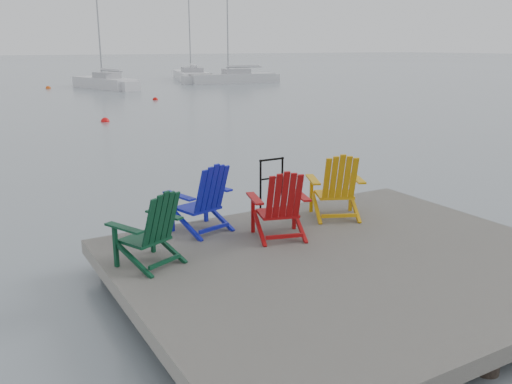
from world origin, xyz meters
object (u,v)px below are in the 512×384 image
chair_red (280,204)px  buoy_d (48,89)px  sailboat_mid (192,76)px  chair_green (151,228)px  chair_blue (203,197)px  chair_yellow (337,185)px  sailboat_near (105,84)px  sailboat_far (233,79)px  buoy_c (155,100)px  handrail (272,179)px  buoy_a (105,122)px

chair_red → buoy_d: size_ratio=2.57×
sailboat_mid → buoy_d: sailboat_mid is taller
chair_green → chair_blue: bearing=14.4°
chair_blue → chair_yellow: bearing=-27.2°
sailboat_near → buoy_d: bearing=142.0°
sailboat_far → buoy_d: sailboat_far is taller
chair_yellow → buoy_d: 38.57m
chair_red → sailboat_mid: (17.28, 43.16, -0.67)m
chair_green → buoy_c: bearing=46.8°
sailboat_near → sailboat_mid: bearing=17.8°
sailboat_mid → buoy_d: bearing=-146.9°
chair_red → sailboat_far: (18.91, 37.71, -0.67)m
handrail → buoy_a: bearing=85.1°
chair_blue → buoy_a: 17.07m
buoy_a → chair_blue: bearing=-99.8°
chair_blue → sailboat_far: size_ratio=0.10×
chair_yellow → sailboat_mid: sailboat_mid is taller
sailboat_far → handrail: bearing=159.1°
chair_green → sailboat_near: sailboat_near is taller
chair_green → chair_yellow: bearing=-16.3°
buoy_a → buoy_d: buoy_d is taller
handrail → chair_green: size_ratio=0.89×
sailboat_near → sailboat_mid: size_ratio=0.75×
chair_yellow → buoy_c: chair_yellow is taller
chair_red → chair_yellow: chair_yellow is taller
chair_green → buoy_d: (5.25, 38.91, -1.01)m
sailboat_far → sailboat_near: bearing=98.9°
sailboat_far → buoy_a: sailboat_far is taller
buoy_d → handrail: bearing=-94.0°
buoy_d → buoy_a: bearing=-93.3°
chair_blue → buoy_a: bearing=65.2°
handrail → chair_red: chair_red is taller
buoy_d → chair_blue: bearing=-96.2°
sailboat_far → buoy_d: size_ratio=26.63×
chair_green → sailboat_near: 38.24m
handrail → chair_green: 2.98m
sailboat_near → handrail: bearing=-114.0°
handrail → buoy_d: 37.65m
chair_red → chair_yellow: size_ratio=0.96×
handrail → sailboat_far: size_ratio=0.08×
handrail → buoy_d: (2.61, 37.55, -1.04)m
chair_yellow → sailboat_far: sailboat_far is taller
chair_green → buoy_d: 39.28m
sailboat_mid → chair_blue: bearing=-97.1°
chair_yellow → chair_blue: bearing=-167.6°
chair_green → buoy_a: (4.04, 17.67, -1.01)m
handrail → chair_blue: chair_blue is taller
chair_yellow → buoy_d: bearing=111.6°
chair_red → chair_yellow: bearing=31.7°
chair_green → chair_blue: size_ratio=0.94×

